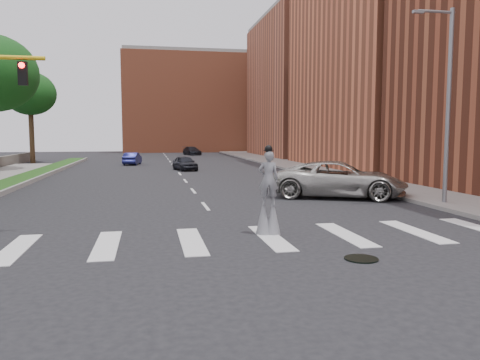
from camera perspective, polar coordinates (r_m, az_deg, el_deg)
The scene contains 15 objects.
ground_plane at distance 14.07m, azimuth -0.28°, elevation -8.17°, with size 160.00×160.00×0.00m, color black.
grass_median at distance 34.74m, azimuth -25.95°, elevation -0.26°, with size 2.00×60.00×0.25m, color #194212.
median_curb at distance 34.49m, azimuth -24.26°, elevation -0.21°, with size 0.20×60.00×0.28m, color gray.
sidewalk_right at distance 41.40m, azimuth 10.28°, elevation 1.03°, with size 5.00×90.00×0.18m, color slate.
manhole at distance 13.13m, azimuth 14.57°, elevation -9.27°, with size 0.90×0.90×0.04m, color black.
building_mid at distance 50.63m, azimuth 18.80°, elevation 15.18°, with size 16.00×22.00×24.00m, color #C3603D.
building_far at distance 72.06m, azimuth 9.05°, elevation 10.87°, with size 16.00×22.00×20.00m, color #B55E43.
building_backdrop at distance 91.99m, azimuth -5.81°, elevation 9.14°, with size 26.00×14.00×18.00m, color #C3603D.
streetlight at distance 23.68m, azimuth 23.89°, elevation 8.89°, with size 2.05×0.20×9.00m.
stilt_performer at distance 15.62m, azimuth 3.47°, elevation -2.28°, with size 0.84×0.57×2.99m.
suv_crossing at distance 25.30m, azimuth 12.02°, elevation 0.09°, with size 3.19×6.93×1.92m, color #A9A7A0.
car_near at distance 43.49m, azimuth -6.74°, elevation 2.07°, with size 1.59×3.94×1.34m, color black.
car_mid at distance 52.39m, azimuth -12.98°, elevation 2.55°, with size 1.40×4.03×1.33m, color navy.
car_far at distance 74.90m, azimuth -5.88°, elevation 3.56°, with size 1.87×4.59×1.33m, color black.
tree_5 at distance 59.10m, azimuth -24.23°, elevation 9.55°, with size 5.78×5.78×10.40m.
Camera 1 is at (-2.56, -13.42, 3.36)m, focal length 35.00 mm.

